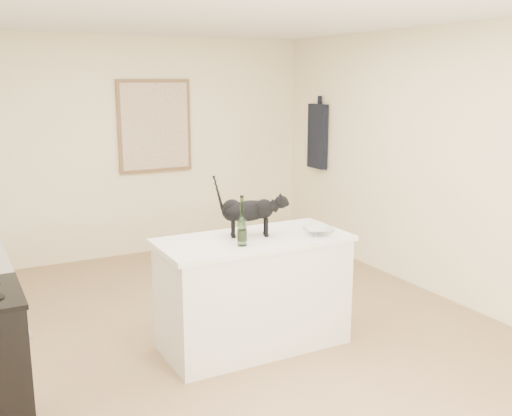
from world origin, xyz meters
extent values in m
plane|color=#947B4F|center=(0.00, 0.00, 0.00)|extent=(5.50, 5.50, 0.00)
plane|color=white|center=(0.00, 0.00, 2.60)|extent=(5.50, 5.50, 0.00)
plane|color=#F8F1C0|center=(0.00, 2.75, 1.30)|extent=(4.50, 0.00, 4.50)
plane|color=#F8F1C0|center=(2.25, 0.00, 1.30)|extent=(0.00, 5.50, 5.50)
cube|color=white|center=(0.10, -0.20, 0.43)|extent=(1.44, 0.67, 0.86)
cube|color=white|center=(0.10, -0.20, 0.88)|extent=(1.50, 0.70, 0.04)
cube|color=brown|center=(0.30, 2.72, 1.55)|extent=(0.90, 0.03, 1.10)
cube|color=beige|center=(0.30, 2.70, 1.55)|extent=(0.82, 0.00, 1.02)
cube|color=black|center=(2.19, 2.05, 1.40)|extent=(0.08, 0.34, 0.80)
cylinder|color=#275923|center=(-0.08, -0.36, 1.07)|extent=(0.08, 0.08, 0.33)
imported|color=white|center=(0.58, -0.39, 0.93)|extent=(0.31, 0.31, 0.06)
camera|label=1|loc=(-1.95, -4.12, 2.11)|focal=41.34mm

